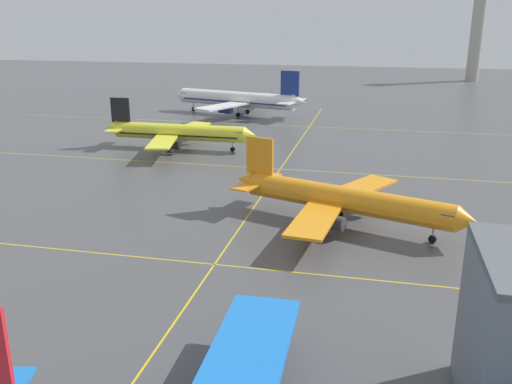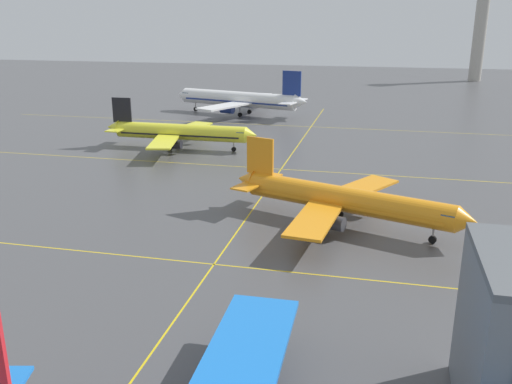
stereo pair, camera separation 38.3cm
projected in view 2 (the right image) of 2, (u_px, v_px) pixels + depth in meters
name	position (u px, v px, depth m)	size (l,w,h in m)	color
airliner_second_row	(343.00, 199.00, 72.08)	(32.53, 27.82, 10.38)	orange
airliner_third_row	(179.00, 132.00, 114.22)	(32.80, 28.42, 10.24)	yellow
airliner_far_left_stand	(240.00, 99.00, 153.23)	(40.75, 34.67, 12.80)	white
taxiway_markings	(256.00, 205.00, 80.61)	(164.61, 181.39, 0.01)	yellow
control_tower	(481.00, 22.00, 228.10)	(8.82, 8.82, 42.28)	#ADA89E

